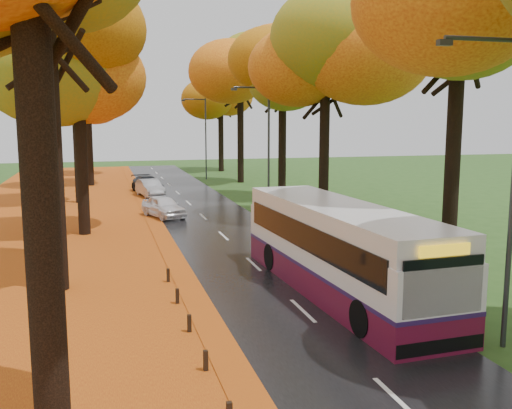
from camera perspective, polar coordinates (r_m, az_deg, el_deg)
name	(u,v)px	position (r m, az deg, el deg)	size (l,w,h in m)	color
road	(219,232)	(30.39, -3.67, -2.81)	(6.50, 90.00, 0.04)	black
centre_line	(219,232)	(30.38, -3.67, -2.76)	(0.12, 90.00, 0.01)	silver
leaf_verge	(40,242)	(29.96, -20.82, -3.54)	(12.00, 90.00, 0.02)	maroon
leaf_drift	(162,235)	(29.94, -9.41, -3.04)	(0.90, 90.00, 0.01)	orange
trees_left	(71,49)	(31.49, -18.00, 14.60)	(9.20, 74.00, 13.88)	black
trees_right	(334,54)	(33.97, 7.86, 14.71)	(9.30, 74.20, 13.96)	black
streetlamp_near	(506,170)	(15.75, 23.73, 3.16)	(2.45, 0.18, 8.00)	#333538
streetlamp_mid	(265,140)	(35.62, 0.89, 6.49)	(2.45, 0.18, 8.00)	#333538
streetlamp_far	(203,132)	(57.08, -5.30, 7.23)	(2.45, 0.18, 8.00)	#333538
bus	(339,247)	(19.82, 8.29, -4.23)	(3.25, 11.74, 3.06)	#590E27
car_white	(164,207)	(35.28, -9.23, -0.20)	(1.55, 3.85, 1.31)	white
car_silver	(150,188)	(44.93, -10.55, 1.64)	(1.40, 4.02, 1.33)	#96989D
car_dark	(147,184)	(47.52, -10.82, 2.00)	(1.86, 4.58, 1.33)	black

